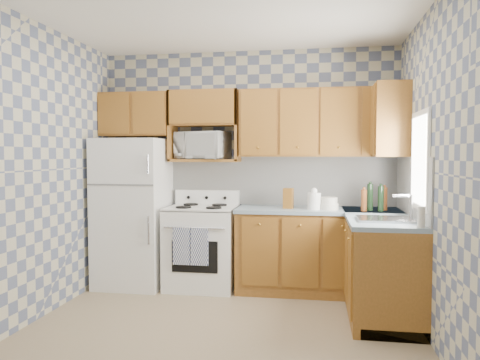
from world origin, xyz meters
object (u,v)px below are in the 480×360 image
Objects in this scene: stove_body at (202,248)px; electric_kettle at (314,201)px; microwave at (203,146)px; refrigerator at (133,212)px.

stove_body is 1.37m from electric_kettle.
microwave is 1.44m from electric_kettle.
electric_kettle is (1.25, -0.10, 0.56)m from stove_body.
refrigerator is 9.41× the size of electric_kettle.
refrigerator is 0.89m from stove_body.
refrigerator is 2.96× the size of microwave.
electric_kettle is at bearing -4.44° from stove_body.
microwave is 3.18× the size of electric_kettle.
refrigerator is 1.11m from microwave.
refrigerator is 1.87× the size of stove_body.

